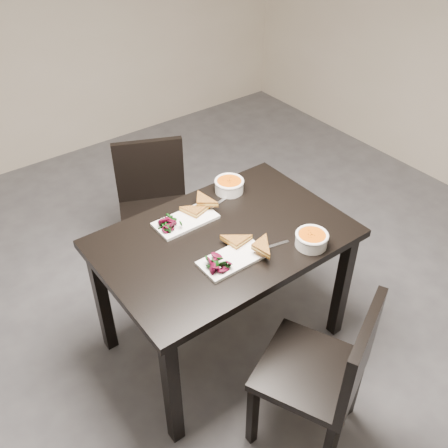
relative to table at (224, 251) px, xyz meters
The scene contains 14 objects.
ground 0.66m from the table, 169.53° to the left, with size 5.00×5.00×0.00m, color #47474C.
table is the anchor object (origin of this frame).
chair_near 0.75m from the table, 89.55° to the right, with size 0.56×0.56×0.85m.
chair_far 0.80m from the table, 86.83° to the left, with size 0.55×0.55×0.85m.
plate_near 0.21m from the table, 114.22° to the right, with size 0.31×0.16×0.02m, color white.
sandwich_near 0.21m from the table, 93.52° to the right, with size 0.16×0.12×0.05m, color #AA6823, non-canonical shape.
salad_near 0.28m from the table, 136.56° to the right, with size 0.10×0.09×0.04m, color black, non-canonical shape.
soup_bowl_near 0.44m from the table, 47.04° to the right, with size 0.16×0.16×0.07m.
cutlery_near 0.26m from the table, 56.96° to the right, with size 0.18×0.02×0.00m, color silver.
plate_far 0.24m from the table, 113.74° to the left, with size 0.31×0.16×0.02m, color white.
sandwich_far 0.23m from the table, 97.13° to the left, with size 0.16×0.12×0.05m, color #AA6823, non-canonical shape.
salad_far 0.31m from the table, 133.18° to the left, with size 0.10×0.09×0.04m, color black, non-canonical shape.
soup_bowl_far 0.40m from the table, 48.87° to the left, with size 0.16×0.16×0.07m.
cutlery_far 0.27m from the table, 62.44° to the left, with size 0.18×0.02×0.00m, color silver.
Camera 1 is at (-1.04, -1.52, 2.29)m, focal length 40.55 mm.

